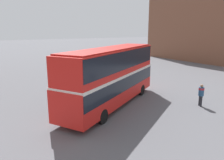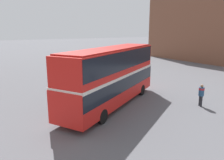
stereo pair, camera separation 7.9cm
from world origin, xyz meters
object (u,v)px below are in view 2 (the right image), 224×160
(pedestrian_foreground, at_px, (201,93))
(parked_car_kerb_near, at_px, (76,65))
(double_decker_bus, at_px, (112,73))
(parked_car_kerb_far, at_px, (121,61))

(pedestrian_foreground, bearing_deg, parked_car_kerb_near, -52.71)
(double_decker_bus, bearing_deg, parked_car_kerb_far, 23.57)
(parked_car_kerb_near, distance_m, parked_car_kerb_far, 8.23)
(parked_car_kerb_near, relative_size, parked_car_kerb_far, 1.06)
(double_decker_bus, distance_m, parked_car_kerb_near, 16.33)
(parked_car_kerb_far, bearing_deg, parked_car_kerb_near, 2.06)
(pedestrian_foreground, distance_m, parked_car_kerb_near, 19.92)
(double_decker_bus, distance_m, parked_car_kerb_far, 19.83)
(double_decker_bus, height_order, pedestrian_foreground, double_decker_bus)
(double_decker_bus, xyz_separation_m, pedestrian_foreground, (5.71, -4.03, -1.53))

